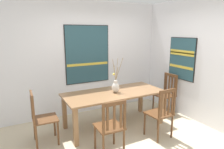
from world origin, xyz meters
TOP-DOWN VIEW (x-y plane):
  - ground_plane at (0.00, 0.00)m, footprint 6.40×6.40m
  - wall_back at (0.00, 1.86)m, footprint 6.40×0.12m
  - wall_side at (1.86, 0.00)m, footprint 0.12×6.40m
  - dining_table at (0.07, 0.78)m, footprint 2.08×0.90m
  - centerpiece_vase at (0.09, 0.76)m, footprint 0.21×0.29m
  - chair_0 at (0.61, -0.06)m, footprint 0.45×0.45m
  - chair_1 at (-1.39, 0.77)m, footprint 0.44×0.44m
  - chair_2 at (-0.47, -0.09)m, footprint 0.43×0.43m
  - chair_3 at (1.53, 0.80)m, footprint 0.44×0.44m
  - painting_on_back_wall at (-0.11, 1.79)m, footprint 1.10×0.05m
  - painting_on_side_wall at (1.79, 0.63)m, footprint 0.05×0.76m

SIDE VIEW (x-z plane):
  - ground_plane at x=0.00m, z-range -0.03..0.00m
  - chair_2 at x=-0.47m, z-range 0.02..0.97m
  - chair_1 at x=-1.39m, z-range 0.01..0.98m
  - chair_3 at x=1.53m, z-range 0.02..0.99m
  - chair_0 at x=0.61m, z-range 0.02..1.00m
  - dining_table at x=0.07m, z-range 0.27..1.02m
  - centerpiece_vase at x=0.09m, z-range 0.51..1.24m
  - wall_back at x=0.00m, z-range 0.00..2.70m
  - wall_side at x=1.86m, z-range 0.00..2.70m
  - painting_on_side_wall at x=1.79m, z-range 0.86..1.84m
  - painting_on_back_wall at x=-0.11m, z-range 0.75..2.12m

